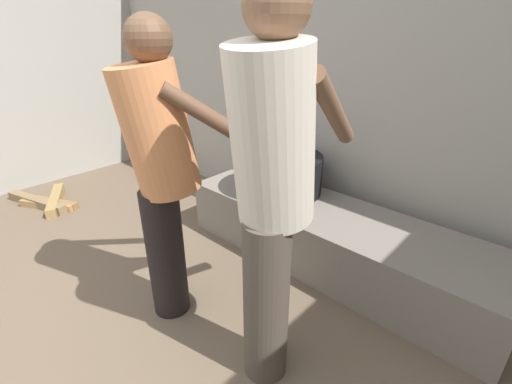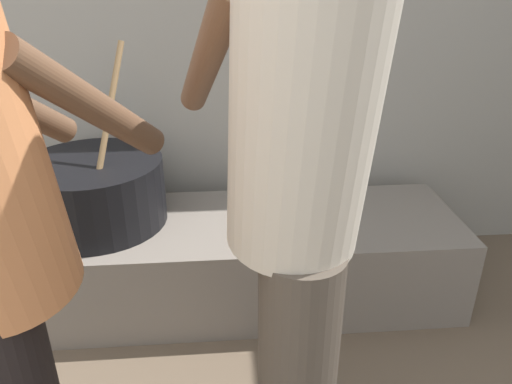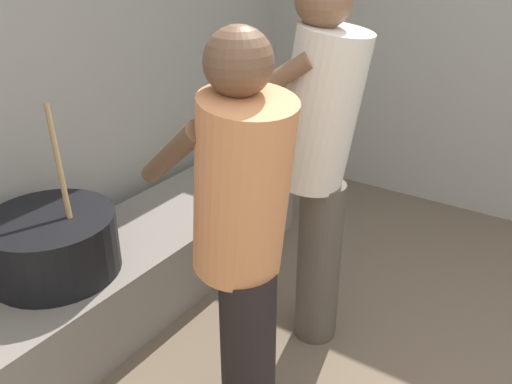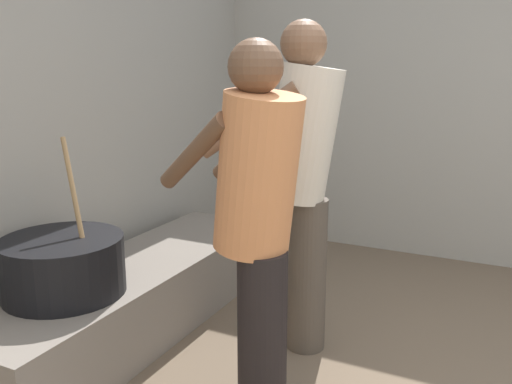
# 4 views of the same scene
# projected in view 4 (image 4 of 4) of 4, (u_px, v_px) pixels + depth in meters

# --- Properties ---
(hearth_ledge) EXTENTS (2.12, 0.60, 0.39)m
(hearth_ledge) POSITION_uv_depth(u_px,v_px,m) (138.00, 295.00, 3.01)
(hearth_ledge) COLOR slate
(hearth_ledge) RESTS_ON ground_plane
(cooking_pot_main) EXTENTS (0.57, 0.57, 0.73)m
(cooking_pot_main) POSITION_uv_depth(u_px,v_px,m) (63.00, 266.00, 2.54)
(cooking_pot_main) COLOR black
(cooking_pot_main) RESTS_ON hearth_ledge
(cook_in_orange_shirt) EXTENTS (0.56, 0.72, 1.54)m
(cook_in_orange_shirt) POSITION_uv_depth(u_px,v_px,m) (257.00, 216.00, 2.07)
(cook_in_orange_shirt) COLOR black
(cook_in_orange_shirt) RESTS_ON ground_plane
(cook_in_cream_shirt) EXTENTS (0.47, 0.73, 1.66)m
(cook_in_cream_shirt) POSITION_uv_depth(u_px,v_px,m) (302.00, 169.00, 2.64)
(cook_in_cream_shirt) COLOR #4C4238
(cook_in_cream_shirt) RESTS_ON ground_plane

